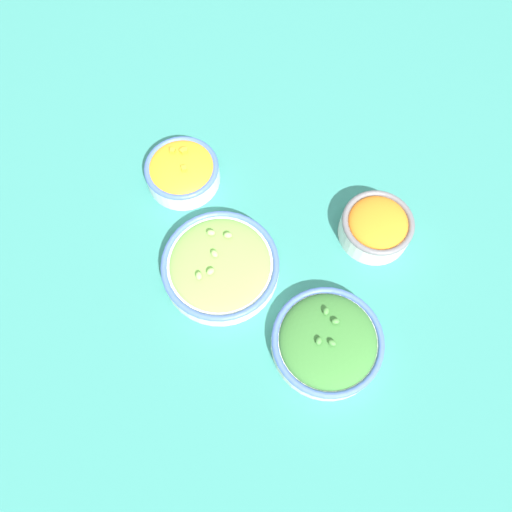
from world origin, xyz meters
The scene contains 5 objects.
ground_plane centered at (0.00, 0.00, 0.00)m, with size 3.00×3.00×0.00m, color #337F75.
bowl_lettuce centered at (-0.06, -0.04, 0.03)m, with size 0.22×0.22×0.06m.
bowl_carrots centered at (0.20, 0.13, 0.03)m, with size 0.14×0.14×0.07m.
bowl_broccoli centered at (0.17, -0.11, 0.02)m, with size 0.20×0.20×0.06m.
bowl_squash centered at (-0.20, 0.13, 0.03)m, with size 0.15×0.15×0.07m.
Camera 1 is at (0.11, -0.35, 0.90)m, focal length 35.00 mm.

